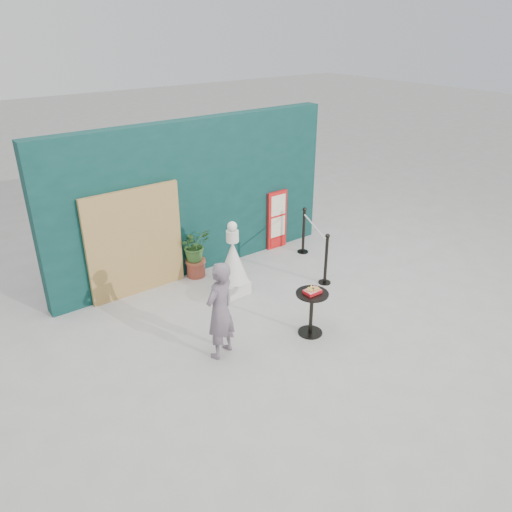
# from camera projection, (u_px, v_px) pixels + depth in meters

# --- Properties ---
(ground) EXTENTS (60.00, 60.00, 0.00)m
(ground) POSITION_uv_depth(u_px,v_px,m) (301.00, 338.00, 8.01)
(ground) COLOR #ADAAA5
(ground) RESTS_ON ground
(back_wall) EXTENTS (6.00, 0.30, 3.00)m
(back_wall) POSITION_uv_depth(u_px,v_px,m) (195.00, 198.00, 9.63)
(back_wall) COLOR #0A2E2A
(back_wall) RESTS_ON ground
(bamboo_fence) EXTENTS (1.80, 0.08, 2.00)m
(bamboo_fence) POSITION_uv_depth(u_px,v_px,m) (135.00, 243.00, 8.93)
(bamboo_fence) COLOR tan
(bamboo_fence) RESTS_ON ground
(woman) EXTENTS (0.66, 0.54, 1.55)m
(woman) POSITION_uv_depth(u_px,v_px,m) (220.00, 310.00, 7.30)
(woman) COLOR slate
(woman) RESTS_ON ground
(menu_board) EXTENTS (0.50, 0.07, 1.30)m
(menu_board) POSITION_uv_depth(u_px,v_px,m) (277.00, 220.00, 10.88)
(menu_board) COLOR red
(menu_board) RESTS_ON ground
(statue) EXTENTS (0.56, 0.56, 1.42)m
(statue) POSITION_uv_depth(u_px,v_px,m) (233.00, 265.00, 9.08)
(statue) COLOR silver
(statue) RESTS_ON ground
(cafe_table) EXTENTS (0.52, 0.52, 0.75)m
(cafe_table) POSITION_uv_depth(u_px,v_px,m) (312.00, 307.00, 7.92)
(cafe_table) COLOR black
(cafe_table) RESTS_ON ground
(food_basket) EXTENTS (0.26, 0.19, 0.11)m
(food_basket) POSITION_uv_depth(u_px,v_px,m) (312.00, 291.00, 7.80)
(food_basket) COLOR red
(food_basket) RESTS_ON cafe_table
(planter) EXTENTS (0.60, 0.52, 1.01)m
(planter) POSITION_uv_depth(u_px,v_px,m) (195.00, 249.00, 9.68)
(planter) COLOR brown
(planter) RESTS_ON ground
(stanchion_barrier) EXTENTS (0.84, 1.54, 1.03)m
(stanchion_barrier) POSITION_uv_depth(u_px,v_px,m) (314.00, 245.00, 10.08)
(stanchion_barrier) COLOR black
(stanchion_barrier) RESTS_ON ground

